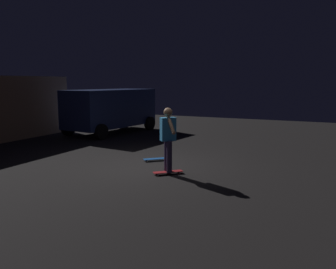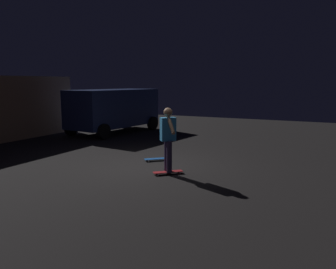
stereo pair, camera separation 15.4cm
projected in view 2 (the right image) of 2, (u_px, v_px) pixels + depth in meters
ground_plane at (147, 167)px, 9.75m from camera, size 28.00×28.00×0.00m
parked_van at (114, 108)px, 16.29m from camera, size 4.80×2.69×2.03m
skateboard_ridden at (168, 172)px, 9.03m from camera, size 0.68×0.70×0.07m
skateboard_spare at (157, 159)px, 10.56m from camera, size 0.67×0.71×0.07m
skater at (168, 135)px, 8.88m from camera, size 0.77×0.74×1.67m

